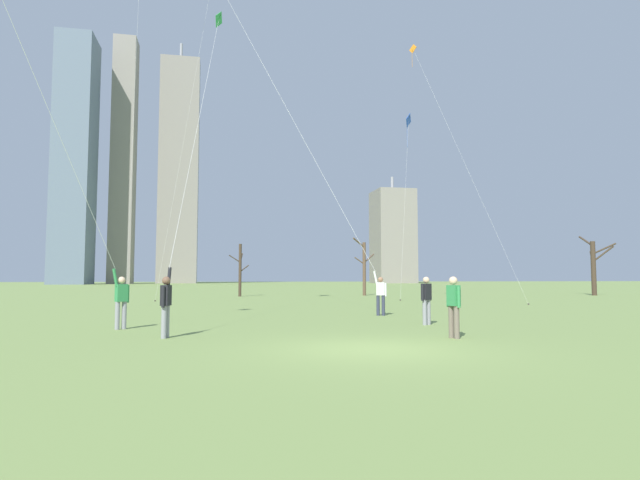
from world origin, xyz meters
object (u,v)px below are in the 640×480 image
object	(u,v)px
kite_flyer_midfield_right_pink	(330,197)
bare_tree_left_of_center	(240,269)
kite_flyer_midfield_center_white	(91,225)
distant_kite_drifting_right_orange	(427,79)
bystander_far_off_by_trees	(454,304)
bystander_watching_nearby	(426,298)
bare_tree_rightmost	(364,266)
kite_flyer_midfield_left_green	(180,227)
distant_kite_high_overhead_blue	(408,129)
bare_tree_leftmost	(594,265)

from	to	relation	value
kite_flyer_midfield_right_pink	bare_tree_left_of_center	size ratio (longest dim) A/B	4.56
kite_flyer_midfield_center_white	distant_kite_drifting_right_orange	distance (m)	27.36
bystander_far_off_by_trees	bystander_watching_nearby	world-z (taller)	same
bystander_watching_nearby	bare_tree_left_of_center	distance (m)	28.83
kite_flyer_midfield_center_white	bystander_far_off_by_trees	distance (m)	10.52
bare_tree_rightmost	distant_kite_drifting_right_orange	bearing A→B (deg)	-84.75
kite_flyer_midfield_left_green	kite_flyer_midfield_center_white	world-z (taller)	kite_flyer_midfield_center_white
kite_flyer_midfield_left_green	bystander_watching_nearby	distance (m)	8.40
kite_flyer_midfield_left_green	bystander_far_off_by_trees	world-z (taller)	kite_flyer_midfield_left_green
kite_flyer_midfield_left_green	bystander_far_off_by_trees	distance (m)	8.47
distant_kite_high_overhead_blue	bare_tree_rightmost	world-z (taller)	distant_kite_high_overhead_blue
bystander_watching_nearby	distant_kite_drifting_right_orange	world-z (taller)	distant_kite_drifting_right_orange
distant_kite_high_overhead_blue	bare_tree_rightmost	xyz separation A→B (m)	(-2.59, 4.58, -11.38)
kite_flyer_midfield_left_green	bystander_watching_nearby	xyz separation A→B (m)	(8.09, 0.08, -2.25)
kite_flyer_midfield_left_green	bare_tree_rightmost	size ratio (longest dim) A/B	3.30
kite_flyer_midfield_right_pink	bare_tree_rightmost	world-z (taller)	kite_flyer_midfield_right_pink
kite_flyer_midfield_center_white	bare_tree_rightmost	distance (m)	33.50
bystander_far_off_by_trees	bare_tree_rightmost	world-z (taller)	bare_tree_rightmost
kite_flyer_midfield_center_white	distant_kite_drifting_right_orange	size ratio (longest dim) A/B	1.06
distant_kite_drifting_right_orange	distant_kite_high_overhead_blue	size ratio (longest dim) A/B	1.17
bystander_far_off_by_trees	bare_tree_left_of_center	size ratio (longest dim) A/B	0.36
kite_flyer_midfield_left_green	distant_kite_drifting_right_orange	distance (m)	25.50
bystander_far_off_by_trees	bare_tree_rightmost	xyz separation A→B (m)	(6.77, 32.37, 1.70)
distant_kite_high_overhead_blue	distant_kite_drifting_right_orange	bearing A→B (deg)	-101.09
distant_kite_drifting_right_orange	bare_tree_leftmost	size ratio (longest dim) A/B	3.30
kite_flyer_midfield_center_white	bare_tree_left_of_center	xyz separation A→B (m)	(5.50, 28.90, -0.80)
bare_tree_leftmost	bare_tree_rightmost	bearing A→B (deg)	169.53
kite_flyer_midfield_left_green	kite_flyer_midfield_right_pink	bearing A→B (deg)	45.22
kite_flyer_midfield_left_green	bare_tree_leftmost	xyz separation A→B (m)	(34.49, 24.87, -0.39)
distant_kite_drifting_right_orange	distant_kite_high_overhead_blue	world-z (taller)	distant_kite_drifting_right_orange
bare_tree_leftmost	bare_tree_rightmost	xyz separation A→B (m)	(-20.44, 3.78, -0.15)
bare_tree_rightmost	kite_flyer_midfield_right_pink	bearing A→B (deg)	-109.51
kite_flyer_midfield_left_green	distant_kite_high_overhead_blue	distance (m)	31.21
distant_kite_high_overhead_blue	kite_flyer_midfield_left_green	bearing A→B (deg)	-124.66
kite_flyer_midfield_left_green	bare_tree_leftmost	size ratio (longest dim) A/B	3.08
bystander_watching_nearby	bare_tree_leftmost	distance (m)	36.26
bystander_watching_nearby	distant_kite_drifting_right_orange	xyz separation A→B (m)	(7.07, 16.44, 14.40)
kite_flyer_midfield_center_white	kite_flyer_midfield_right_pink	bearing A→B (deg)	37.62
bystander_far_off_by_trees	bare_tree_left_of_center	bearing A→B (deg)	97.55
kite_flyer_midfield_right_pink	distant_kite_drifting_right_orange	distance (m)	17.10
bystander_far_off_by_trees	distant_kite_high_overhead_blue	bearing A→B (deg)	71.37
distant_kite_drifting_right_orange	distant_kite_high_overhead_blue	distance (m)	7.81
kite_flyer_midfield_left_green	bare_tree_rightmost	distance (m)	31.91
bystander_far_off_by_trees	kite_flyer_midfield_right_pink	bearing A→B (deg)	97.01
bare_tree_rightmost	bare_tree_left_of_center	world-z (taller)	bare_tree_rightmost
kite_flyer_midfield_left_green	bare_tree_rightmost	xyz separation A→B (m)	(14.05, 28.65, -0.55)
bare_tree_left_of_center	bystander_watching_nearby	bearing A→B (deg)	-79.85
kite_flyer_midfield_right_pink	kite_flyer_midfield_left_green	xyz separation A→B (m)	(-6.07, -6.11, -2.08)
kite_flyer_midfield_right_pink	bystander_watching_nearby	distance (m)	7.69
distant_kite_drifting_right_orange	bare_tree_left_of_center	bearing A→B (deg)	135.58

